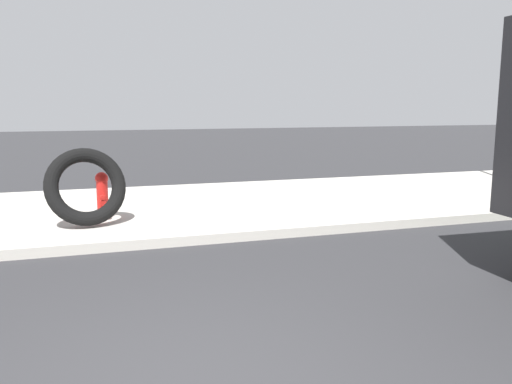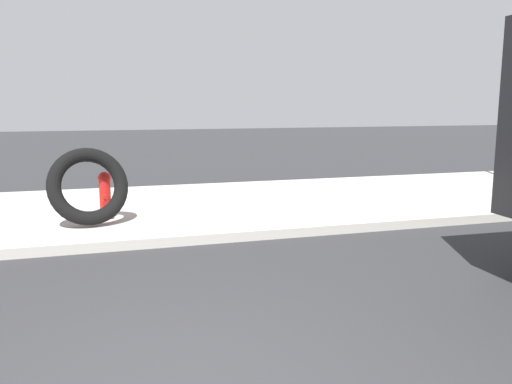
% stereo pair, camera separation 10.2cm
% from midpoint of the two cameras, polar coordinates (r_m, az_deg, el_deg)
% --- Properties ---
extents(sidewalk_curb, '(36.00, 5.00, 0.15)m').
position_cam_midpoint_polar(sidewalk_curb, '(10.15, -13.15, -2.00)').
color(sidewalk_curb, '#BCB7AD').
rests_on(sidewalk_curb, ground).
extents(fire_hydrant, '(0.21, 0.48, 0.79)m').
position_cam_midpoint_polar(fire_hydrant, '(9.12, -15.66, -0.19)').
color(fire_hydrant, red).
rests_on(fire_hydrant, sidewalk_curb).
extents(loose_tire, '(1.34, 0.84, 1.25)m').
position_cam_midpoint_polar(loose_tire, '(8.69, -17.32, 0.60)').
color(loose_tire, black).
rests_on(loose_tire, sidewalk_curb).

